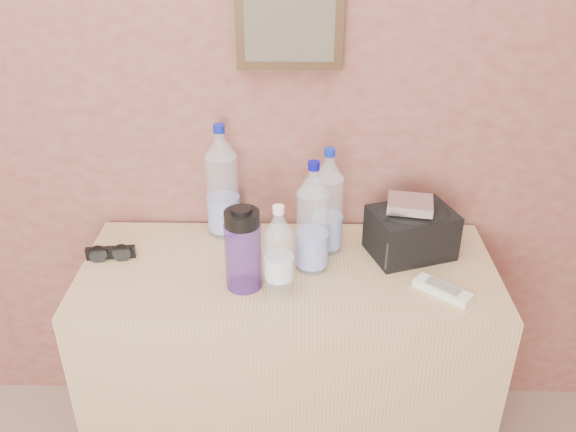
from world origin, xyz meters
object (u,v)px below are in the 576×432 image
Objects in this scene: pet_large_b at (222,187)px; pet_large_d at (312,223)px; dresser at (288,364)px; nalgene_bottle at (243,249)px; sunglasses at (111,253)px; pet_small at (279,256)px; toiletry_bag at (411,230)px; pet_large_c at (328,206)px; foil_packet at (410,204)px; ac_remote at (443,290)px.

pet_large_b is 0.34m from pet_large_d.
dresser is 0.52m from nalgene_bottle.
sunglasses is (-0.32, -0.16, -0.14)m from pet_large_b.
nalgene_bottle reaches higher than sunglasses.
pet_large_d reaches higher than pet_small.
toiletry_bag is (0.90, 0.04, 0.06)m from sunglasses.
toiletry_bag is at bearing 15.40° from pet_large_d.
pet_large_c is 1.35× the size of nalgene_bottle.
dresser is 3.33× the size of pet_large_b.
pet_large_c is 2.57× the size of foil_packet.
pet_large_d is (-0.05, -0.10, 0.00)m from pet_large_c.
dresser is at bearing -155.56° from ac_remote.
toiletry_bag is at bearing 12.72° from dresser.
dresser is at bearing -169.00° from foil_packet.
toiletry_bag is at bearing -4.90° from pet_large_c.
foil_packet is at bearing -155.85° from toiletry_bag.
pet_large_d is (0.07, 0.00, 0.53)m from dresser.
pet_small is (-0.14, -0.22, -0.03)m from pet_large_c.
pet_large_b is 1.49× the size of nalgene_bottle.
ac_remote is 0.23m from toiletry_bag.
dresser is 0.66m from foil_packet.
foil_packet reaches higher than ac_remote.
toiletry_bag is at bearing 19.84° from nalgene_bottle.
pet_large_b is 2.84× the size of foil_packet.
pet_large_d is at bearing 53.16° from pet_small.
pet_large_b is at bearing -166.38° from ac_remote.
ac_remote is (0.63, -0.32, -0.15)m from pet_large_b.
dresser is at bearing 37.64° from nalgene_bottle.
pet_large_c is 0.66m from sunglasses.
dresser is 8.37× the size of sunglasses.
pet_large_d is 2.09× the size of ac_remote.
sunglasses is at bearing -153.72° from pet_large_b.
pet_large_c is 0.31m from nalgene_bottle.
pet_large_c reaches higher than dresser.
sunglasses is (-0.65, -0.06, -0.13)m from pet_large_c.
toiletry_bag reaches higher than dresser.
toiletry_bag is (0.30, 0.08, -0.07)m from pet_large_d.
pet_large_b is at bearing 163.67° from pet_large_c.
sunglasses is at bearing 162.13° from nalgene_bottle.
nalgene_bottle is at bearing -161.12° from foil_packet.
foil_packet is (0.23, -0.04, 0.03)m from pet_large_c.
pet_large_d is 0.29m from foil_packet.
pet_small is 0.54m from sunglasses.
pet_small is 0.44m from toiletry_bag.
toiletry_bag reaches higher than sunglasses.
foil_packet is at bearing -8.70° from pet_large_c.
nalgene_bottle reaches higher than ac_remote.
pet_large_c is at bearing 41.86° from dresser.
foil_packet reaches higher than sunglasses.
pet_large_b is 0.59m from toiletry_bag.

